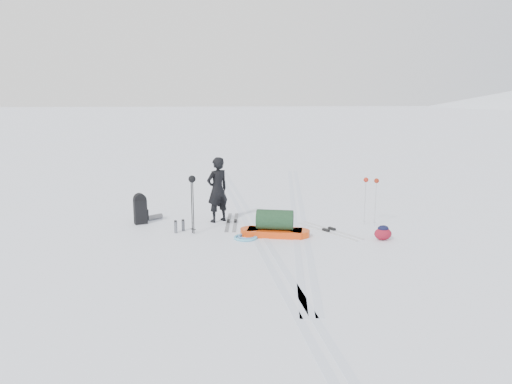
# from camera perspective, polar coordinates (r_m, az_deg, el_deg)

# --- Properties ---
(ground) EXTENTS (200.00, 200.00, 0.00)m
(ground) POSITION_cam_1_polar(r_m,az_deg,el_deg) (12.22, -0.11, -4.34)
(ground) COLOR white
(ground) RESTS_ON ground
(ski_tracks) EXTENTS (3.38, 17.97, 0.01)m
(ski_tracks) POSITION_cam_1_polar(r_m,az_deg,el_deg) (13.12, 2.23, -3.22)
(ski_tracks) COLOR silver
(ski_tracks) RESTS_ON ground
(skier) EXTENTS (0.74, 0.68, 1.69)m
(skier) POSITION_cam_1_polar(r_m,az_deg,el_deg) (12.84, -4.43, 0.27)
(skier) COLOR black
(skier) RESTS_ON ground
(pulk_sled) EXTENTS (1.69, 0.82, 0.63)m
(pulk_sled) POSITION_cam_1_polar(r_m,az_deg,el_deg) (11.67, 2.16, -3.90)
(pulk_sled) COLOR #E3400D
(pulk_sled) RESTS_ON ground
(expedition_rucksack) EXTENTS (0.70, 0.75, 0.79)m
(expedition_rucksack) POSITION_cam_1_polar(r_m,az_deg,el_deg) (13.07, -12.89, -1.94)
(expedition_rucksack) COLOR black
(expedition_rucksack) RESTS_ON ground
(ski_poles_black) EXTENTS (0.17, 0.18, 1.40)m
(ski_poles_black) POSITION_cam_1_polar(r_m,az_deg,el_deg) (11.75, -7.31, 0.67)
(ski_poles_black) COLOR black
(ski_poles_black) RESTS_ON ground
(ski_poles_silver) EXTENTS (0.34, 0.27, 1.22)m
(ski_poles_silver) POSITION_cam_1_polar(r_m,az_deg,el_deg) (12.74, 13.01, 0.70)
(ski_poles_silver) COLOR silver
(ski_poles_silver) RESTS_ON ground
(touring_skis_grey) EXTENTS (0.43, 1.85, 0.07)m
(touring_skis_grey) POSITION_cam_1_polar(r_m,az_deg,el_deg) (12.91, -2.77, -3.43)
(touring_skis_grey) COLOR #989BA1
(touring_skis_grey) RESTS_ON ground
(touring_skis_white) EXTENTS (1.30, 1.84, 0.07)m
(touring_skis_white) POSITION_cam_1_polar(r_m,az_deg,el_deg) (12.24, 8.33, -4.37)
(touring_skis_white) COLOR silver
(touring_skis_white) RESTS_ON ground
(rope_coil) EXTENTS (0.70, 0.70, 0.07)m
(rope_coil) POSITION_cam_1_polar(r_m,az_deg,el_deg) (11.52, -1.14, -5.17)
(rope_coil) COLOR #5CBCDF
(rope_coil) RESTS_ON ground
(small_daypack) EXTENTS (0.41, 0.32, 0.34)m
(small_daypack) POSITION_cam_1_polar(r_m,az_deg,el_deg) (11.74, 14.31, -4.55)
(small_daypack) COLOR maroon
(small_daypack) RESTS_ON ground
(thermos_pair) EXTENTS (0.25, 0.24, 0.31)m
(thermos_pair) POSITION_cam_1_polar(r_m,az_deg,el_deg) (12.15, -8.76, -3.88)
(thermos_pair) COLOR slate
(thermos_pair) RESTS_ON ground
(stuff_sack) EXTENTS (0.40, 0.34, 0.22)m
(stuff_sack) POSITION_cam_1_polar(r_m,az_deg,el_deg) (12.11, 0.80, -3.97)
(stuff_sack) COLOR black
(stuff_sack) RESTS_ON ground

